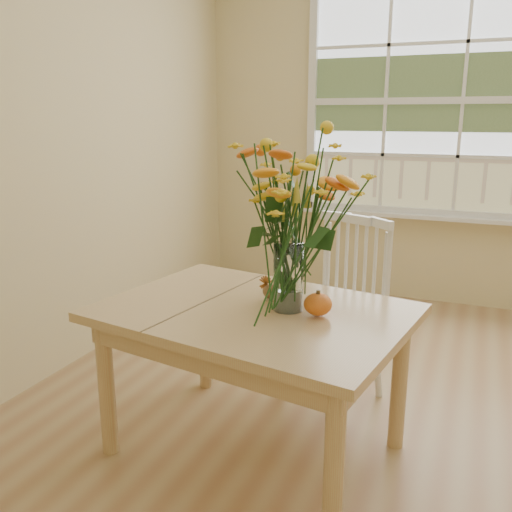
% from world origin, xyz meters
% --- Properties ---
extents(floor, '(4.00, 4.50, 0.01)m').
position_xyz_m(floor, '(0.00, 0.00, -0.01)').
color(floor, '#A87C51').
rests_on(floor, ground).
extents(wall_back, '(4.00, 0.02, 2.70)m').
position_xyz_m(wall_back, '(0.00, 2.25, 1.35)').
color(wall_back, beige).
rests_on(wall_back, floor).
extents(wall_left, '(0.02, 4.50, 2.70)m').
position_xyz_m(wall_left, '(-2.00, 0.00, 1.35)').
color(wall_left, beige).
rests_on(wall_left, floor).
extents(window, '(2.42, 0.12, 1.74)m').
position_xyz_m(window, '(0.00, 2.21, 1.53)').
color(window, silver).
rests_on(window, wall_back).
extents(dining_table, '(1.36, 1.07, 0.66)m').
position_xyz_m(dining_table, '(-0.65, -0.15, 0.57)').
color(dining_table, tan).
rests_on(dining_table, floor).
extents(windsor_chair, '(0.56, 0.55, 0.93)m').
position_xyz_m(windsor_chair, '(-0.42, 0.50, 0.52)').
color(windsor_chair, white).
rests_on(windsor_chair, floor).
extents(flower_vase, '(0.58, 0.58, 0.69)m').
position_xyz_m(flower_vase, '(-0.51, -0.11, 1.08)').
color(flower_vase, white).
rests_on(flower_vase, dining_table).
extents(pumpkin, '(0.11, 0.11, 0.09)m').
position_xyz_m(pumpkin, '(-0.38, -0.13, 0.71)').
color(pumpkin, '#E25A1A').
rests_on(pumpkin, dining_table).
extents(turkey_figurine, '(0.08, 0.06, 0.10)m').
position_xyz_m(turkey_figurine, '(-0.62, -0.03, 0.70)').
color(turkey_figurine, '#CCB78C').
rests_on(turkey_figurine, dining_table).
extents(dark_gourd, '(0.13, 0.09, 0.07)m').
position_xyz_m(dark_gourd, '(-0.55, -0.07, 0.70)').
color(dark_gourd, '#38160F').
rests_on(dark_gourd, dining_table).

